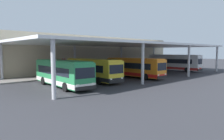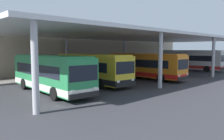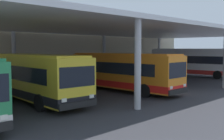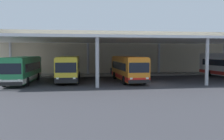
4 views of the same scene
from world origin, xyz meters
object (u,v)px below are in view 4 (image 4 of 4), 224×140
Objects in this scene: bus_second_bay at (69,68)px; bench_waiting at (126,71)px; trash_bin at (112,71)px; bus_nearest_bay at (23,69)px; bus_middle_bay at (128,68)px; banner_sign at (65,63)px.

bus_second_bay is 12.00m from bench_waiting.
bench_waiting is (9.16, 7.70, -0.99)m from bus_second_bay.
bus_nearest_bay is at bearing -144.15° from trash_bin.
bus_nearest_bay is 17.14m from bench_waiting.
bus_second_bay is at bearing 12.53° from bus_nearest_bay.
bus_middle_bay is (7.52, -1.31, 0.00)m from bus_second_bay.
trash_bin is at bearing -178.74° from bench_waiting.
bus_second_bay is (5.45, 1.21, 0.00)m from bus_nearest_bay.
bus_nearest_bay reaches higher than bench_waiting.
bus_nearest_bay is at bearing 179.55° from bus_middle_bay.
bench_waiting is 0.56× the size of banner_sign.
bus_second_bay reaches higher than bench_waiting.
bus_second_bay and bus_middle_bay have the same top height.
trash_bin is (-0.72, 8.96, -0.98)m from bus_middle_bay.
bus_second_bay is at bearing -139.94° from bench_waiting.
trash_bin is 7.66m from banner_sign.
trash_bin is (6.81, 7.65, -0.98)m from bus_second_bay.
banner_sign is (-9.85, -0.88, 1.32)m from bench_waiting.
bus_nearest_bay is 3.33× the size of banner_sign.
bus_middle_bay is 10.78× the size of trash_bin.
bus_middle_bay reaches higher than trash_bin.
banner_sign is at bearing 135.29° from bus_middle_bay.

